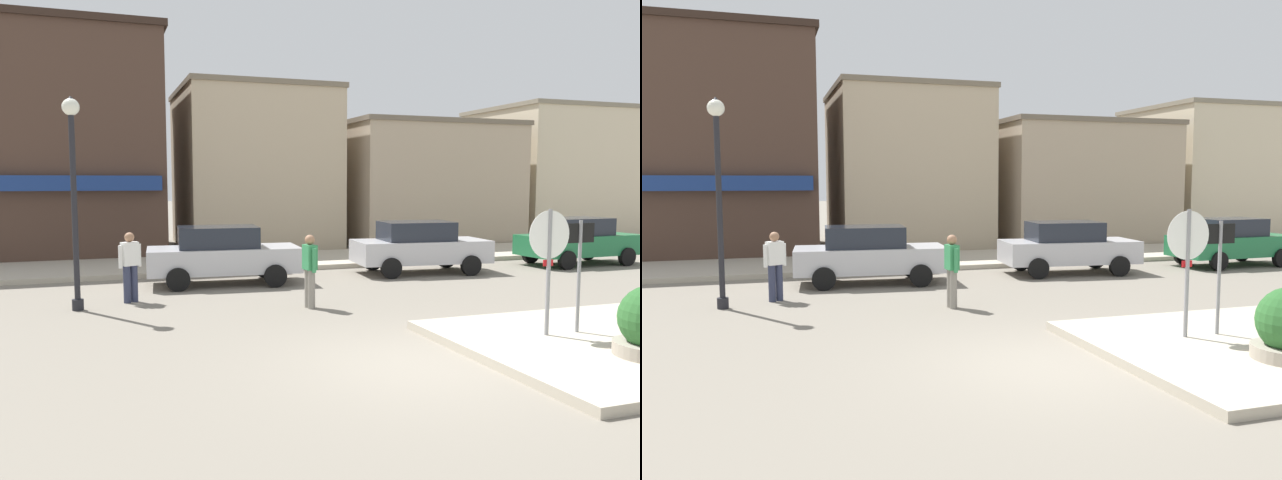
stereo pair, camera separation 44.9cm
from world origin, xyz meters
TOP-DOWN VIEW (x-y plane):
  - ground_plane at (0.00, 0.00)m, footprint 160.00×160.00m
  - kerb_far at (0.00, 12.08)m, footprint 80.00×4.00m
  - stop_sign at (2.54, 0.43)m, footprint 0.82×0.07m
  - one_way_sign at (3.19, 0.42)m, footprint 0.60×0.06m
  - lamp_post at (-5.08, 6.06)m, footprint 0.36×0.36m
  - parked_car_nearest at (-1.50, 8.41)m, footprint 4.14×2.15m
  - parked_car_second at (4.47, 8.45)m, footprint 4.15×2.19m
  - parked_car_third at (10.36, 8.39)m, footprint 4.04×1.96m
  - pedestrian_crossing_near at (-3.96, 6.59)m, footprint 0.54×0.35m
  - pedestrian_crossing_far at (-0.30, 4.63)m, footprint 0.25×0.56m
  - building_corner_shop at (-6.51, 18.00)m, footprint 8.65×8.33m
  - building_storefront_left_near at (1.63, 18.06)m, footprint 6.09×6.99m
  - building_storefront_left_mid at (9.17, 17.97)m, footprint 7.67×7.73m
  - building_storefront_right_near at (17.90, 17.79)m, footprint 8.63×6.31m

SIDE VIEW (x-z plane):
  - ground_plane at x=0.00m, z-range 0.00..0.00m
  - kerb_far at x=0.00m, z-range 0.00..0.15m
  - parked_car_nearest at x=-1.50m, z-range 0.03..1.59m
  - parked_car_second at x=4.47m, z-range 0.03..1.59m
  - parked_car_third at x=10.36m, z-range 0.03..1.59m
  - pedestrian_crossing_near at x=-3.96m, z-range 0.06..1.67m
  - pedestrian_crossing_far at x=-0.30m, z-range 0.06..1.67m
  - one_way_sign at x=3.19m, z-range 0.28..2.38m
  - stop_sign at x=2.54m, z-range 0.37..2.67m
  - building_storefront_left_mid at x=9.17m, z-range 0.00..5.35m
  - lamp_post at x=-5.08m, z-range 0.69..5.23m
  - building_storefront_right_near at x=17.90m, z-range 0.00..6.36m
  - building_storefront_left_near at x=1.63m, z-range 0.00..6.58m
  - building_corner_shop at x=-6.51m, z-range 0.00..8.25m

